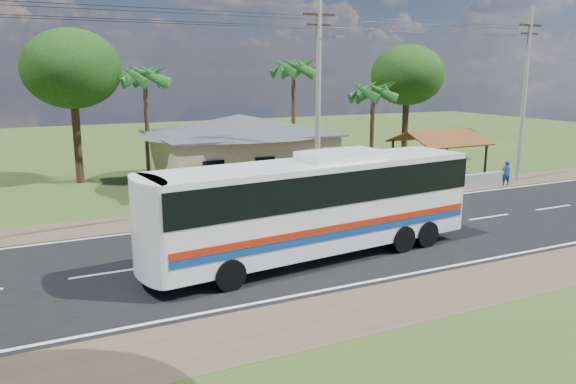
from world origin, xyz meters
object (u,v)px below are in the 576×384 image
Objects in this scene: coach_bus at (317,199)px; motorcycle at (310,194)px; waiting_shed at (439,139)px; person at (506,173)px.

coach_bus is 9.70m from motorcycle.
coach_bus is (-14.46, -10.13, -0.43)m from waiting_shed.
coach_bus is at bearing 39.95° from person.
coach_bus reaches higher than person.
coach_bus is at bearing 136.20° from motorcycle.
waiting_shed is 17.66m from coach_bus.
waiting_shed is at bearing 28.92° from coach_bus.
coach_bus is 8.23× the size of motorcycle.
coach_bus is 8.44× the size of person.
motorcycle is (-10.22, -1.60, -2.31)m from waiting_shed.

